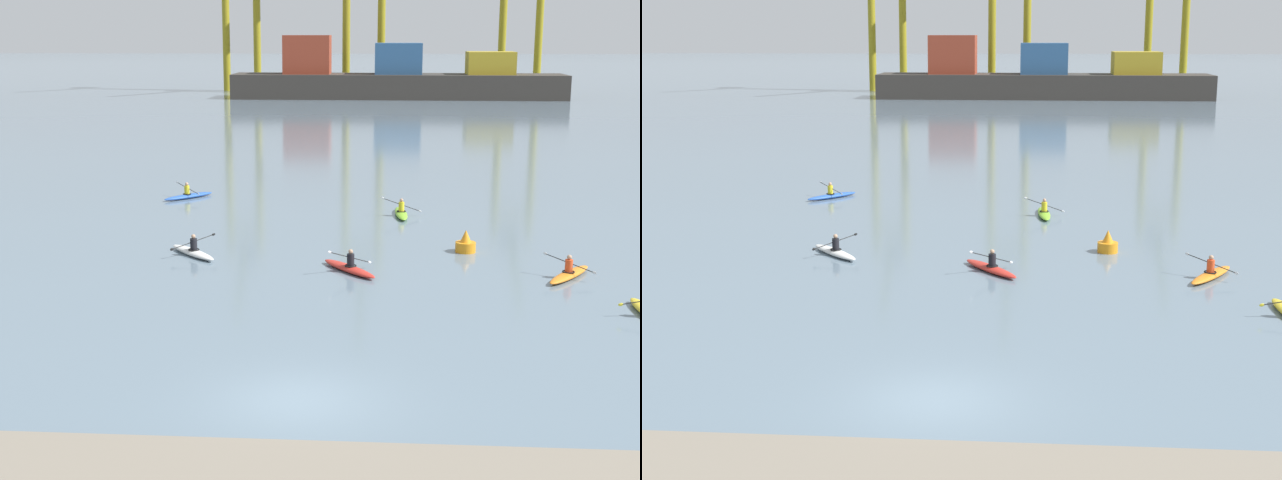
% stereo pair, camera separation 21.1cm
% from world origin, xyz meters
% --- Properties ---
extents(ground_plane, '(800.00, 800.00, 0.00)m').
position_xyz_m(ground_plane, '(0.00, 0.00, 0.00)').
color(ground_plane, slate).
extents(container_barge, '(48.51, 8.39, 9.10)m').
position_xyz_m(container_barge, '(3.62, 111.48, 2.86)').
color(container_barge, '#38332D').
rests_on(container_barge, ground).
extents(channel_buoy, '(0.90, 0.90, 1.00)m').
position_xyz_m(channel_buoy, '(5.84, 16.76, 0.36)').
color(channel_buoy, orange).
rests_on(channel_buoy, ground).
extents(kayak_lime, '(2.19, 3.43, 1.04)m').
position_xyz_m(kayak_lime, '(3.16, 24.56, 0.17)').
color(kayak_lime, '#7ABC2D').
rests_on(kayak_lime, ground).
extents(kayak_blue, '(2.70, 2.95, 0.95)m').
position_xyz_m(kayak_blue, '(-9.15, 28.84, 0.17)').
color(kayak_blue, '#2856B2').
rests_on(kayak_blue, ground).
extents(kayak_white, '(2.69, 2.95, 0.95)m').
position_xyz_m(kayak_white, '(-6.03, 15.33, 0.17)').
color(kayak_white, silver).
rests_on(kayak_white, ground).
extents(kayak_red, '(2.55, 3.06, 1.04)m').
position_xyz_m(kayak_red, '(0.85, 13.06, 0.17)').
color(kayak_red, red).
rests_on(kayak_red, ground).
extents(kayak_orange, '(2.42, 3.14, 0.95)m').
position_xyz_m(kayak_orange, '(9.55, 12.75, 0.17)').
color(kayak_orange, orange).
rests_on(kayak_orange, ground).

